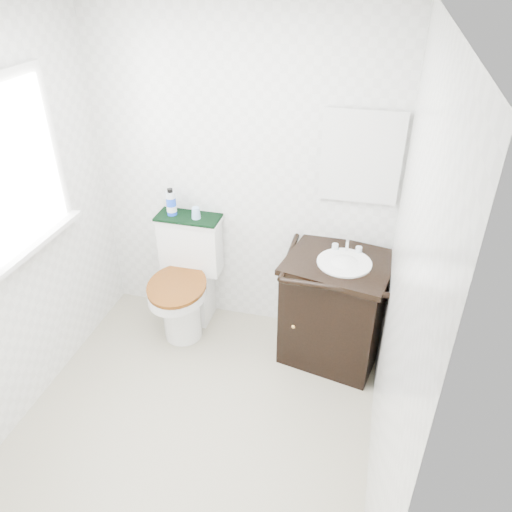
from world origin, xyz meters
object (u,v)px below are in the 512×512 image
at_px(mouthwash_bottle, 171,203).
at_px(trash_bin, 295,315).
at_px(toilet, 187,284).
at_px(vanity, 335,307).
at_px(cup, 196,213).

bearing_deg(mouthwash_bottle, trash_bin, 0.62).
bearing_deg(toilet, mouthwash_bottle, 134.49).
bearing_deg(trash_bin, toilet, -170.64).
xyz_separation_m(trash_bin, mouthwash_bottle, (-0.96, -0.01, 0.86)).
xyz_separation_m(vanity, trash_bin, (-0.32, 0.20, -0.29)).
height_order(toilet, vanity, vanity).
bearing_deg(vanity, toilet, 177.05).
relative_size(mouthwash_bottle, cup, 2.44).
bearing_deg(toilet, trash_bin, 9.36).
xyz_separation_m(mouthwash_bottle, cup, (0.19, -0.01, -0.05)).
xyz_separation_m(vanity, mouthwash_bottle, (-1.27, 0.19, 0.58)).
distance_m(trash_bin, cup, 1.12).
bearing_deg(toilet, cup, 58.98).
relative_size(toilet, cup, 10.53).
bearing_deg(cup, mouthwash_bottle, 176.41).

